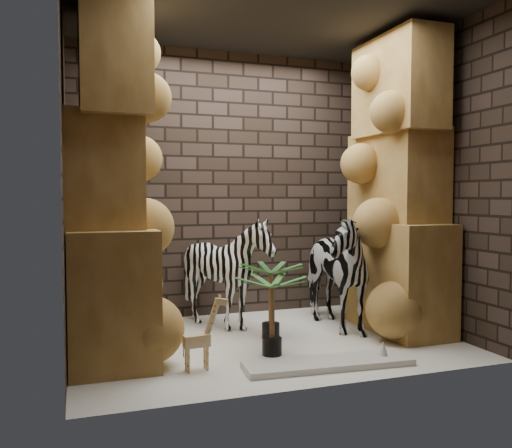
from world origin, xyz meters
name	(u,v)px	position (x,y,z in m)	size (l,w,h in m)	color
floor	(265,341)	(0.00, 0.00, 0.00)	(3.50, 3.50, 0.00)	white
ceiling	(266,16)	(0.00, 0.00, 3.00)	(3.50, 3.50, 0.00)	black
wall_back	(228,184)	(0.00, 1.25, 1.50)	(3.50, 3.50, 0.00)	black
wall_front	(326,177)	(0.00, -1.25, 1.50)	(3.50, 3.50, 0.00)	black
wall_left	(65,179)	(-1.75, 0.00, 1.50)	(3.00, 3.00, 0.00)	black
wall_right	(425,183)	(1.75, 0.00, 1.50)	(3.00, 3.00, 0.00)	black
rock_pillar_left	(109,180)	(-1.40, 0.00, 1.50)	(0.68, 1.30, 3.00)	tan
rock_pillar_right	(398,183)	(1.42, 0.00, 1.50)	(0.58, 1.25, 3.00)	tan
zebra_right	(328,261)	(0.78, 0.27, 0.70)	(0.64, 1.18, 1.40)	white
zebra_left	(227,278)	(-0.21, 0.59, 0.52)	(0.93, 1.15, 1.05)	white
giraffe_toy	(197,333)	(-0.79, -0.61, 0.30)	(0.31, 0.10, 0.60)	#E5C584
palm_front	(271,301)	(0.08, 0.08, 0.37)	(0.36, 0.36, 0.73)	#1D4618
palm_back	(272,315)	(-0.09, -0.42, 0.34)	(0.36, 0.36, 0.69)	#1D4618
surfboard	(329,363)	(0.23, -0.85, 0.03)	(1.38, 0.34, 0.05)	silver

